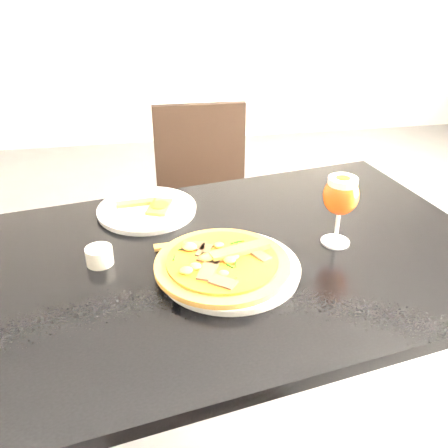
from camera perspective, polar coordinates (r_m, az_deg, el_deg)
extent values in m
cube|color=black|center=(1.19, 1.90, -3.95)|extent=(1.32, 0.99, 0.03)
cylinder|color=black|center=(1.63, -21.40, -12.03)|extent=(0.05, 0.05, 0.72)
cylinder|color=black|center=(1.86, 13.55, -5.06)|extent=(0.05, 0.05, 0.72)
cube|color=black|center=(2.01, -2.07, 0.38)|extent=(0.40, 0.40, 0.04)
cylinder|color=black|center=(1.98, -5.99, -7.66)|extent=(0.03, 0.03, 0.40)
cylinder|color=black|center=(2.01, 3.06, -6.90)|extent=(0.03, 0.03, 0.40)
cylinder|color=black|center=(2.24, -6.44, -2.86)|extent=(0.03, 0.03, 0.40)
cylinder|color=black|center=(2.27, 1.52, -2.26)|extent=(0.03, 0.03, 0.40)
cube|color=black|center=(2.07, -2.75, 8.35)|extent=(0.37, 0.04, 0.39)
cylinder|color=silver|center=(1.11, 0.64, -5.12)|extent=(0.35, 0.35, 0.02)
cylinder|color=brown|center=(1.10, -0.19, -4.66)|extent=(0.30, 0.30, 0.01)
cylinder|color=red|center=(1.09, -0.19, -4.24)|extent=(0.25, 0.25, 0.01)
cube|color=#4A2E20|center=(1.09, 1.47, -3.85)|extent=(0.06, 0.03, 0.00)
cube|color=#4A2E20|center=(1.13, 0.75, -2.61)|extent=(0.06, 0.07, 0.00)
cube|color=#4A2E20|center=(1.14, -2.60, -2.42)|extent=(0.06, 0.07, 0.00)
cube|color=#4A2E20|center=(1.08, -1.86, -4.16)|extent=(0.06, 0.03, 0.00)
cube|color=#4A2E20|center=(1.05, -1.21, -5.51)|extent=(0.06, 0.07, 0.00)
cube|color=#4A2E20|center=(1.04, 2.46, -5.73)|extent=(0.06, 0.07, 0.00)
ellipsoid|color=#E6DA4A|center=(1.10, 0.69, -3.51)|extent=(0.03, 0.03, 0.01)
ellipsoid|color=#E6DA4A|center=(1.15, 0.24, -1.86)|extent=(0.03, 0.03, 0.01)
ellipsoid|color=#E6DA4A|center=(1.10, -0.88, -3.41)|extent=(0.03, 0.03, 0.01)
ellipsoid|color=#E6DA4A|center=(1.10, -4.08, -3.64)|extent=(0.03, 0.03, 0.01)
ellipsoid|color=#E6DA4A|center=(1.08, -1.08, -4.27)|extent=(0.03, 0.03, 0.01)
ellipsoid|color=#E6DA4A|center=(1.03, -0.67, -6.16)|extent=(0.03, 0.03, 0.01)
ellipsoid|color=#E6DA4A|center=(1.07, 0.52, -4.37)|extent=(0.03, 0.03, 0.01)
ellipsoid|color=#E6DA4A|center=(1.08, 3.76, -4.12)|extent=(0.03, 0.03, 0.01)
cube|color=#1A4F0E|center=(1.10, -0.02, -3.60)|extent=(0.01, 0.02, 0.00)
cube|color=#1A4F0E|center=(1.13, -1.20, -2.83)|extent=(0.01, 0.02, 0.00)
cube|color=#1A4F0E|center=(1.12, -3.75, -2.95)|extent=(0.02, 0.02, 0.00)
cube|color=#1A4F0E|center=(1.09, -1.87, -4.16)|extent=(0.02, 0.00, 0.00)
cube|color=#1A4F0E|center=(1.05, -2.77, -5.34)|extent=(0.02, 0.01, 0.00)
cube|color=#1A4F0E|center=(1.08, -0.36, -4.51)|extent=(0.01, 0.02, 0.00)
cube|color=#1A4F0E|center=(1.05, 0.90, -5.36)|extent=(0.01, 0.02, 0.00)
cube|color=#1A4F0E|center=(1.06, 3.61, -5.21)|extent=(0.02, 0.02, 0.00)
cube|color=#1A4F0E|center=(1.09, 1.49, -3.94)|extent=(0.02, 0.00, 0.00)
cube|color=#1A4F0E|center=(1.13, 2.22, -2.84)|extent=(0.02, 0.01, 0.00)
cube|color=brown|center=(1.11, 1.87, -3.07)|extent=(0.14, 0.07, 0.01)
cylinder|color=silver|center=(1.37, -8.79, 1.65)|extent=(0.36, 0.36, 0.01)
cube|color=brown|center=(1.39, -10.02, 2.39)|extent=(0.11, 0.04, 0.01)
cube|color=brown|center=(1.35, -7.37, 1.94)|extent=(0.08, 0.10, 0.01)
cylinder|color=red|center=(1.35, -7.39, 2.18)|extent=(0.05, 0.05, 0.00)
cube|color=brown|center=(1.21, -5.71, -2.46)|extent=(0.10, 0.03, 0.01)
cylinder|color=beige|center=(1.16, -14.05, -3.55)|extent=(0.06, 0.06, 0.04)
cylinder|color=gold|center=(1.16, -14.13, -2.95)|extent=(0.05, 0.05, 0.01)
cylinder|color=white|center=(1.25, 12.59, -1.99)|extent=(0.07, 0.07, 0.01)
cylinder|color=white|center=(1.23, 12.79, -0.38)|extent=(0.01, 0.01, 0.08)
ellipsoid|color=#A63810|center=(1.19, 13.23, 3.22)|extent=(0.08, 0.08, 0.10)
cylinder|color=silver|center=(1.17, 13.43, 4.80)|extent=(0.07, 0.07, 0.02)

